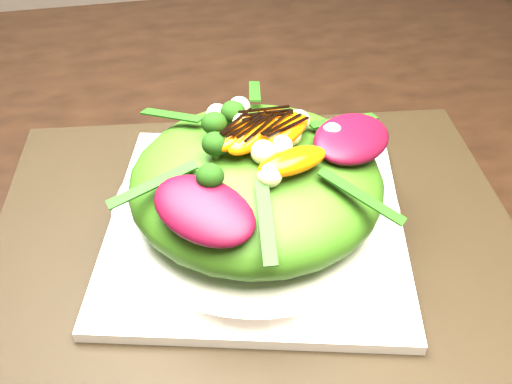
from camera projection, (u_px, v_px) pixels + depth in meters
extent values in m
cube|color=black|center=(256.00, 229.00, 0.59)|extent=(0.55, 0.45, 0.00)
cube|color=silver|center=(256.00, 223.00, 0.58)|extent=(0.34, 0.34, 0.01)
cylinder|color=white|center=(256.00, 212.00, 0.57)|extent=(0.29, 0.29, 0.02)
ellipsoid|color=#326012|center=(256.00, 181.00, 0.55)|extent=(0.24, 0.24, 0.08)
ellipsoid|color=#440717|center=(352.00, 138.00, 0.54)|extent=(0.11, 0.10, 0.02)
ellipsoid|color=#E75B03|center=(243.00, 127.00, 0.53)|extent=(0.07, 0.06, 0.02)
sphere|color=#0F3509|center=(194.00, 120.00, 0.54)|extent=(0.04, 0.04, 0.03)
sphere|color=beige|center=(293.00, 161.00, 0.50)|extent=(0.02, 0.02, 0.02)
cube|color=black|center=(243.00, 118.00, 0.53)|extent=(0.04, 0.03, 0.00)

